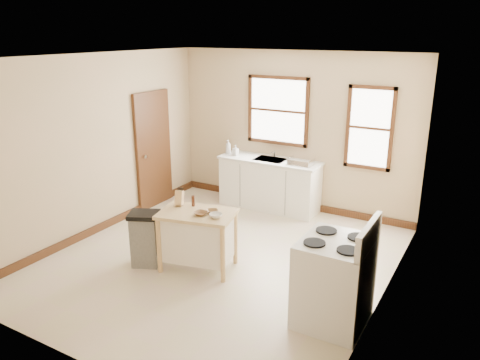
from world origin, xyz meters
name	(u,v)px	position (x,y,z in m)	size (l,w,h in m)	color
floor	(219,259)	(0.00, 0.00, 0.00)	(5.00, 5.00, 0.00)	beige
ceiling	(216,57)	(0.00, 0.00, 2.80)	(5.00, 5.00, 0.00)	white
wall_back	(293,131)	(0.00, 2.50, 1.40)	(4.50, 0.04, 2.80)	tan
wall_left	(96,145)	(-2.25, 0.00, 1.40)	(0.04, 5.00, 2.80)	tan
wall_right	(389,193)	(2.25, 0.00, 1.40)	(0.04, 5.00, 2.80)	tan
window_main	(278,111)	(-0.30, 2.48, 1.75)	(1.17, 0.06, 1.22)	#3F1F11
window_side	(370,128)	(1.35, 2.48, 1.60)	(0.77, 0.06, 1.37)	#3F1F11
door_left	(153,150)	(-2.21, 1.30, 1.05)	(0.06, 0.90, 2.10)	#3F1F11
baseboard_back	(290,203)	(0.00, 2.47, 0.06)	(4.50, 0.04, 0.12)	#3F1F11
baseboard_left	(105,225)	(-2.22, 0.00, 0.06)	(0.04, 5.00, 0.12)	#3F1F11
sink_counter	(269,184)	(-0.30, 2.20, 0.46)	(1.86, 0.62, 0.92)	white
faucet	(275,151)	(-0.30, 2.38, 1.03)	(0.03, 0.03, 0.22)	silver
soap_bottle_a	(228,147)	(-1.15, 2.16, 1.05)	(0.10, 0.10, 0.26)	#B2B2B2
soap_bottle_b	(236,150)	(-0.97, 2.13, 1.02)	(0.09, 0.09, 0.19)	#B2B2B2
dish_rack	(301,162)	(0.32, 2.13, 0.97)	(0.41, 0.31, 0.10)	silver
kitchen_island	(198,240)	(-0.12, -0.33, 0.41)	(1.00, 0.63, 0.81)	tan
knife_block	(179,198)	(-0.48, -0.24, 0.91)	(0.10, 0.10, 0.20)	tan
pepper_grinder	(193,201)	(-0.30, -0.17, 0.89)	(0.04, 0.04, 0.15)	#401E11
bowl_a	(201,213)	(-0.03, -0.39, 0.84)	(0.17, 0.17, 0.04)	brown
bowl_b	(212,211)	(0.06, -0.24, 0.83)	(0.15, 0.15, 0.04)	brown
bowl_c	(216,216)	(0.19, -0.36, 0.84)	(0.17, 0.17, 0.05)	silver
trash_bin	(145,239)	(-0.80, -0.62, 0.39)	(0.40, 0.33, 0.77)	gray
gas_stove	(335,271)	(1.88, -0.61, 0.62)	(0.79, 0.80, 1.25)	silver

